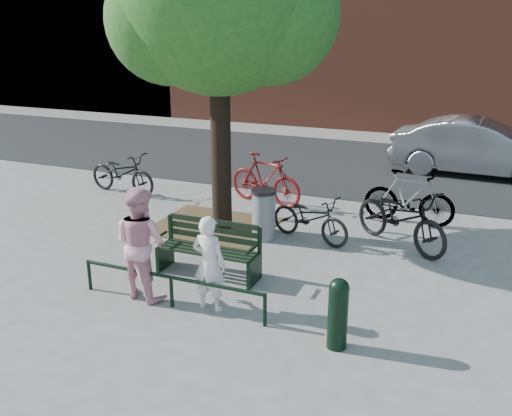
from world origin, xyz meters
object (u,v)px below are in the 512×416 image
at_px(person_left, 209,264).
at_px(litter_bin, 264,214).
at_px(bollard, 338,311).
at_px(bicycle_c, 310,218).
at_px(parked_car, 479,148).
at_px(park_bench, 210,247).
at_px(person_right, 141,243).

distance_m(person_left, litter_bin, 3.00).
bearing_deg(person_left, bollard, 175.52).
relative_size(bicycle_c, parked_car, 0.37).
bearing_deg(park_bench, bicycle_c, 62.80).
xyz_separation_m(park_bench, person_right, (-0.59, -1.13, 0.40)).
distance_m(person_right, bicycle_c, 3.68).
xyz_separation_m(park_bench, bicycle_c, (1.09, 2.12, -0.02)).
distance_m(park_bench, person_left, 1.29).
xyz_separation_m(person_right, bollard, (3.17, -0.29, -0.35)).
bearing_deg(litter_bin, park_bench, -97.23).
xyz_separation_m(person_right, bicycle_c, (1.68, 3.25, -0.42)).
height_order(person_left, parked_car, parked_car).
bearing_deg(park_bench, parked_car, 65.75).
distance_m(litter_bin, parked_car, 7.72).
distance_m(park_bench, bicycle_c, 2.38).
height_order(person_right, parked_car, person_right).
xyz_separation_m(litter_bin, parked_car, (3.66, 6.80, 0.26)).
xyz_separation_m(person_right, litter_bin, (0.83, 2.97, -0.37)).
bearing_deg(park_bench, litter_bin, 82.77).
distance_m(bollard, litter_bin, 4.01).
relative_size(litter_bin, parked_car, 0.22).
bearing_deg(litter_bin, person_right, -105.56).
relative_size(person_left, parked_car, 0.31).
bearing_deg(bicycle_c, bollard, -139.39).
height_order(park_bench, bollard, bollard).
height_order(person_left, bicycle_c, person_left).
bearing_deg(parked_car, person_right, 157.73).
distance_m(person_left, bicycle_c, 3.30).
distance_m(park_bench, litter_bin, 1.86).
height_order(bicycle_c, parked_car, parked_car).
height_order(bollard, bicycle_c, bollard).
relative_size(park_bench, bollard, 1.77).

